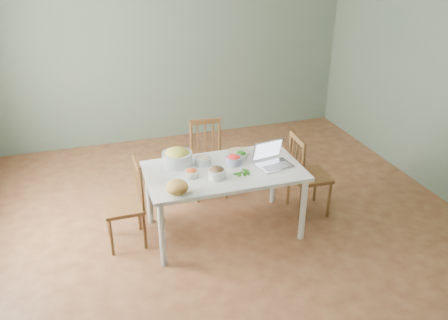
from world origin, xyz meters
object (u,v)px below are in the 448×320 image
object	(u,v)px
chair_left	(123,204)
bowl_squash	(177,157)
dining_table	(224,201)
laptop	(275,156)
bread_boule	(177,187)
chair_far	(209,160)
chair_right	(310,174)

from	to	relation	value
chair_left	bowl_squash	size ratio (longest dim) A/B	2.92
dining_table	chair_left	distance (m)	0.98
bowl_squash	laptop	bearing A→B (deg)	-19.87
dining_table	bread_boule	distance (m)	0.74
bread_boule	chair_left	bearing A→B (deg)	137.27
chair_left	laptop	size ratio (longest dim) A/B	2.66
dining_table	bread_boule	xyz separation A→B (m)	(-0.52, -0.31, 0.42)
dining_table	chair_left	bearing A→B (deg)	174.20
chair_far	laptop	distance (m)	1.02
chair_left	bowl_squash	bearing A→B (deg)	102.49
bread_boule	chair_far	bearing A→B (deg)	61.27
chair_far	bowl_squash	xyz separation A→B (m)	(-0.46, -0.52, 0.35)
dining_table	chair_right	xyz separation A→B (m)	(0.98, 0.08, 0.10)
chair_far	chair_left	distance (m)	1.23
bread_boule	chair_right	bearing A→B (deg)	14.74
dining_table	laptop	distance (m)	0.68
dining_table	chair_left	world-z (taller)	chair_left
chair_left	chair_right	distance (m)	1.95
laptop	chair_far	bearing A→B (deg)	107.17
chair_left	chair_far	bearing A→B (deg)	121.51
dining_table	bread_boule	world-z (taller)	bread_boule
laptop	chair_left	bearing A→B (deg)	163.10
chair_right	laptop	xyz separation A→B (m)	(-0.49, -0.17, 0.36)
dining_table	chair_right	bearing A→B (deg)	4.92
bread_boule	bowl_squash	size ratio (longest dim) A/B	0.66
chair_right	bread_boule	world-z (taller)	chair_right
chair_left	chair_right	size ratio (longest dim) A/B	0.96
chair_far	chair_left	world-z (taller)	same
bowl_squash	chair_left	bearing A→B (deg)	-166.38
chair_right	laptop	bearing A→B (deg)	112.48
dining_table	chair_right	world-z (taller)	chair_right
chair_right	bread_boule	distance (m)	1.59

